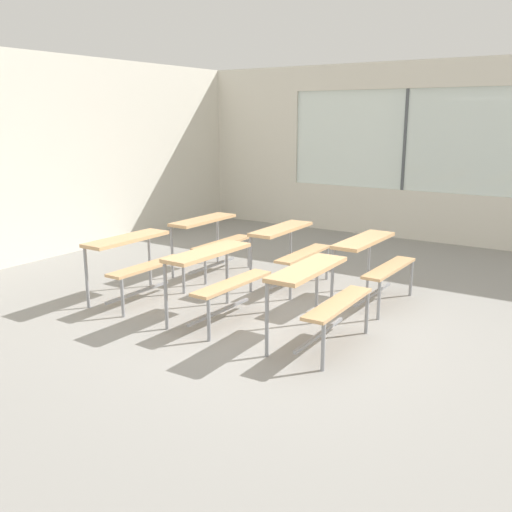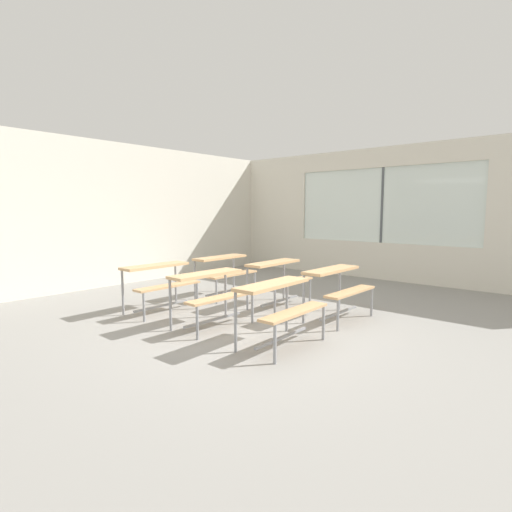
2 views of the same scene
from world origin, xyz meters
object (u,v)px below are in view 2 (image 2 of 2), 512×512
at_px(desk_bench_r0c1, 338,281).
at_px(desk_bench_r1c1, 279,273).
at_px(desk_bench_r1c0, 211,286).
at_px(desk_bench_r2c1, 225,266).
at_px(desk_bench_r0c0, 280,299).
at_px(desk_bench_r2c0, 160,276).

distance_m(desk_bench_r0c1, desk_bench_r1c1, 1.14).
bearing_deg(desk_bench_r1c0, desk_bench_r0c1, -36.28).
relative_size(desk_bench_r1c1, desk_bench_r2c1, 1.01).
bearing_deg(desk_bench_r1c1, desk_bench_r0c1, -94.46).
distance_m(desk_bench_r0c0, desk_bench_r2c1, 2.81).
bearing_deg(desk_bench_r2c1, desk_bench_r2c0, -179.46).
height_order(desk_bench_r1c1, desk_bench_r2c0, same).
relative_size(desk_bench_r1c0, desk_bench_r2c0, 1.01).
relative_size(desk_bench_r0c1, desk_bench_r2c1, 1.00).
distance_m(desk_bench_r1c1, desk_bench_r2c0, 1.91).
bearing_deg(desk_bench_r0c0, desk_bench_r0c1, 0.72).
height_order(desk_bench_r2c0, desk_bench_r2c1, same).
bearing_deg(desk_bench_r1c1, desk_bench_r2c0, 140.32).
bearing_deg(desk_bench_r1c1, desk_bench_r2c1, 91.30).
bearing_deg(desk_bench_r1c0, desk_bench_r2c1, 41.36).
height_order(desk_bench_r0c1, desk_bench_r2c0, same).
height_order(desk_bench_r0c1, desk_bench_r1c0, same).
height_order(desk_bench_r0c0, desk_bench_r1c0, same).
bearing_deg(desk_bench_r2c0, desk_bench_r0c0, -90.62).
height_order(desk_bench_r0c0, desk_bench_r2c0, same).
xyz_separation_m(desk_bench_r0c0, desk_bench_r0c1, (1.45, 0.05, 0.00)).
distance_m(desk_bench_r0c1, desk_bench_r1c0, 1.84).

